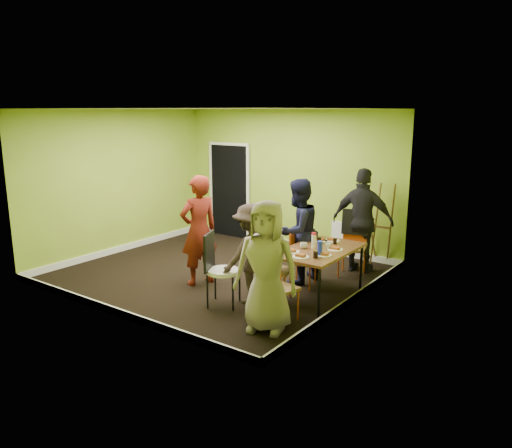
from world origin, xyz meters
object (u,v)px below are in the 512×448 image
(chair_front_end, at_px, (276,283))
(blue_bottle, at_px, (320,248))
(dining_table, at_px, (319,252))
(person_standing, at_px, (199,231))
(chair_bentwood, at_px, (218,266))
(chair_back_end, at_px, (355,229))
(thermos, at_px, (314,241))
(person_front_end, at_px, (267,267))
(chair_left_near, at_px, (271,263))
(person_back_end, at_px, (363,221))
(orange_bottle, at_px, (320,244))
(person_left_far, at_px, (298,231))
(easel, at_px, (379,225))
(person_left_near, at_px, (251,254))
(chair_left_far, at_px, (299,256))

(chair_front_end, relative_size, blue_bottle, 4.56)
(dining_table, xyz_separation_m, person_standing, (-1.85, -0.61, 0.20))
(chair_front_end, distance_m, chair_bentwood, 1.02)
(chair_back_end, xyz_separation_m, thermos, (-0.04, -1.39, 0.07))
(chair_front_end, xyz_separation_m, thermos, (-0.08, 1.15, 0.31))
(dining_table, bearing_deg, person_front_end, -88.82)
(chair_left_near, distance_m, blue_bottle, 0.78)
(chair_front_end, relative_size, chair_bentwood, 0.90)
(chair_left_near, relative_size, person_back_end, 0.55)
(chair_back_end, bearing_deg, person_back_end, -133.73)
(orange_bottle, bearing_deg, person_left_far, 157.26)
(easel, height_order, person_back_end, person_back_end)
(person_left_far, distance_m, person_left_near, 1.17)
(dining_table, height_order, chair_bentwood, chair_bentwood)
(thermos, xyz_separation_m, person_front_end, (0.12, -1.43, -0.00))
(chair_bentwood, height_order, person_front_end, person_front_end)
(dining_table, distance_m, person_left_far, 0.73)
(chair_bentwood, relative_size, easel, 0.69)
(chair_bentwood, relative_size, orange_bottle, 13.72)
(thermos, distance_m, person_left_far, 0.64)
(chair_left_near, height_order, thermos, chair_left_near)
(person_left_far, bearing_deg, chair_back_end, 160.68)
(person_front_end, bearing_deg, chair_left_near, 104.54)
(chair_back_end, bearing_deg, dining_table, 78.41)
(blue_bottle, xyz_separation_m, person_back_end, (-0.15, 1.82, 0.05))
(chair_left_far, height_order, chair_front_end, chair_front_end)
(person_left_far, bearing_deg, chair_bentwood, -6.50)
(chair_left_near, distance_m, person_back_end, 2.14)
(person_left_near, bearing_deg, thermos, 158.85)
(chair_back_end, height_order, person_left_near, person_left_near)
(chair_front_end, bearing_deg, chair_left_far, 120.77)
(dining_table, relative_size, chair_left_near, 1.50)
(chair_left_far, height_order, person_back_end, person_back_end)
(chair_back_end, height_order, person_front_end, person_front_end)
(blue_bottle, relative_size, person_left_far, 0.12)
(chair_left_near, distance_m, orange_bottle, 0.85)
(orange_bottle, bearing_deg, person_left_near, -123.68)
(chair_back_end, height_order, chair_front_end, chair_back_end)
(chair_left_near, distance_m, person_left_near, 0.35)
(chair_bentwood, relative_size, person_left_near, 0.72)
(chair_left_far, distance_m, thermos, 0.56)
(chair_bentwood, bearing_deg, orange_bottle, 120.43)
(dining_table, height_order, orange_bottle, orange_bottle)
(chair_front_end, height_order, person_left_far, person_left_far)
(chair_left_far, relative_size, orange_bottle, 11.42)
(chair_front_end, height_order, person_standing, person_standing)
(person_front_end, bearing_deg, easel, 71.68)
(person_standing, bearing_deg, chair_front_end, 92.75)
(chair_left_far, height_order, person_left_far, person_left_far)
(orange_bottle, relative_size, person_front_end, 0.05)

